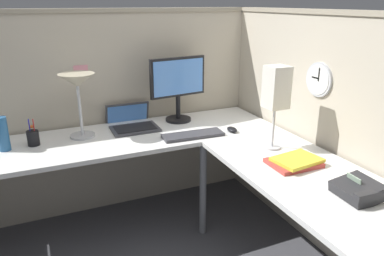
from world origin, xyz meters
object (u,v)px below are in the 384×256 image
laptop (132,123)px  keyboard (193,135)px  wall_clock (319,80)px  desk_lamp_paper (276,90)px  desk_lamp_dome (78,86)px  pen_cup (33,138)px  book_stack (295,162)px  office_phone (359,191)px  computer_mouse (232,130)px  thermos_flask (3,134)px  monitor (178,84)px

laptop → keyboard: (0.33, -0.40, -0.01)m
wall_clock → desk_lamp_paper: bearing=175.1°
desk_lamp_dome → pen_cup: 0.45m
book_stack → desk_lamp_paper: (0.03, 0.27, 0.36)m
book_stack → office_phone: bearing=-84.5°
pen_cup → wall_clock: size_ratio=0.82×
desk_lamp_dome → office_phone: bearing=-51.9°
computer_mouse → thermos_flask: size_ratio=0.47×
laptop → computer_mouse: bearing=-33.6°
book_stack → wall_clock: size_ratio=1.35×
desk_lamp_paper → wall_clock: wall_clock is taller
pen_cup → desk_lamp_paper: bearing=-25.4°
computer_mouse → pen_cup: size_ratio=0.58×
monitor → pen_cup: monitor is taller
laptop → desk_lamp_dome: bearing=-166.7°
monitor → computer_mouse: (0.26, -0.40, -0.28)m
keyboard → wall_clock: (0.69, -0.42, 0.42)m
keyboard → desk_lamp_paper: size_ratio=0.81×
computer_mouse → thermos_flask: (-1.49, 0.28, 0.09)m
pen_cup → wall_clock: wall_clock is taller
monitor → thermos_flask: 1.25m
laptop → thermos_flask: (-0.86, -0.14, 0.09)m
pen_cup → monitor: bearing=5.7°
computer_mouse → wall_clock: wall_clock is taller
laptop → keyboard: size_ratio=0.89×
keyboard → office_phone: size_ratio=1.99×
office_phone → desk_lamp_paper: bearing=90.5°
office_phone → book_stack: size_ratio=0.73×
keyboard → wall_clock: wall_clock is taller
computer_mouse → book_stack: 0.65m
pen_cup → book_stack: size_ratio=0.61×
monitor → pen_cup: bearing=-174.3°
monitor → thermos_flask: size_ratio=2.27×
desk_lamp_paper → computer_mouse: bearing=102.6°
monitor → laptop: 0.46m
thermos_flask → office_phone: thermos_flask is taller
monitor → office_phone: bearing=-76.7°
computer_mouse → desk_lamp_dome: desk_lamp_dome is taller
laptop → keyboard: bearing=-49.9°
desk_lamp_paper → wall_clock: 0.31m
computer_mouse → office_phone: 1.07m
desk_lamp_dome → thermos_flask: bearing=-173.4°
laptop → desk_lamp_dome: (-0.37, -0.09, 0.34)m
book_stack → laptop: bearing=122.6°
monitor → office_phone: monitor is taller
laptop → monitor: bearing=-2.8°
laptop → book_stack: size_ratio=1.29×
keyboard → book_stack: book_stack is taller
desk_lamp_dome → wall_clock: 1.58m
computer_mouse → wall_clock: size_ratio=0.47×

